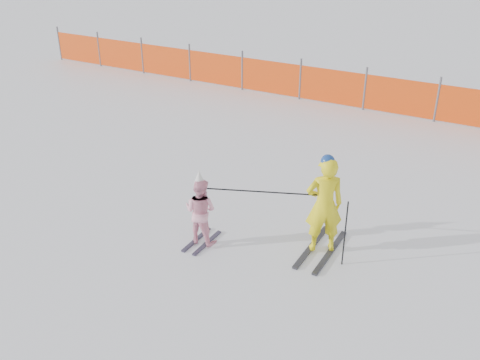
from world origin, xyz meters
name	(u,v)px	position (x,y,z in m)	size (l,w,h in m)	color
ground	(226,242)	(0.00, 0.00, 0.00)	(120.00, 120.00, 0.00)	white
adult	(324,205)	(1.53, 0.57, 0.89)	(0.74, 1.42, 1.78)	black
child	(200,210)	(-0.38, -0.19, 0.64)	(0.60, 0.85, 1.39)	black
ski_poles	(294,208)	(1.13, 0.26, 0.88)	(2.26, 0.69, 1.17)	black
safety_fence	(256,75)	(-3.55, 7.92, 0.56)	(17.11, 0.06, 1.25)	#595960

